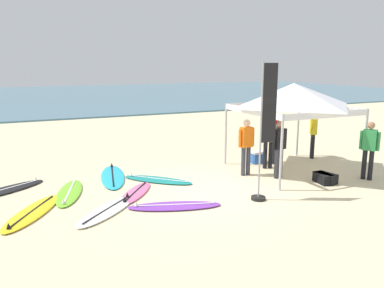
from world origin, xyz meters
The scene contains 21 objects.
ground_plane centered at (0.00, 0.00, 0.00)m, with size 80.00×80.00×0.00m, color beige.
sea centered at (0.00, 33.17, 0.05)m, with size 80.00×36.00×0.10m, color teal.
canopy_tent centered at (3.05, 0.67, 2.39)m, with size 3.13×3.13×2.75m.
surfboard_pink centered at (-2.07, 0.43, 0.04)m, with size 1.49×1.79×0.19m.
surfboard_lime centered at (-3.64, 1.16, 0.04)m, with size 1.14×2.27×0.19m.
surfboard_teal centered at (-1.17, 1.30, 0.04)m, with size 1.92×1.90×0.19m.
surfboard_yellow centered at (-4.57, 0.09, 0.04)m, with size 1.70×2.33×0.19m.
surfboard_purple centered at (-1.49, -0.85, 0.04)m, with size 2.28×1.24×0.19m.
surfboard_black centered at (-5.19, 2.05, 0.04)m, with size 2.27×1.71×0.19m.
surfboard_cyan centered at (-2.28, 2.15, 0.04)m, with size 1.15×2.61×0.19m.
surfboard_white centered at (-2.99, -0.48, 0.04)m, with size 1.95×1.92×0.19m.
person_green centered at (4.48, -1.06, 0.99)m, with size 0.38×0.48×1.71m.
person_grey centered at (2.55, 1.16, 0.99)m, with size 0.53×0.31×1.71m.
person_yellow centered at (4.82, 1.66, 0.99)m, with size 0.39×0.46×1.71m.
person_orange centered at (1.48, 0.77, 0.99)m, with size 0.55×0.24×1.71m.
person_red centered at (3.10, 1.58, 0.99)m, with size 0.34×0.52×1.71m.
person_black centered at (2.22, 0.14, 0.99)m, with size 0.54×0.29×1.71m.
banner_flag centered at (0.73, -1.22, 1.57)m, with size 0.60×0.36×3.40m.
gear_bag_near_tent centered at (3.15, -0.83, 0.14)m, with size 0.60×0.32×0.28m, color black.
gear_bag_by_pole centered at (3.07, -0.81, 0.14)m, with size 0.60×0.32×0.28m, color black.
cooler_box centered at (2.66, 1.86, 0.20)m, with size 0.50×0.36×0.39m.
Camera 1 is at (-4.61, -8.86, 3.33)m, focal length 35.97 mm.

